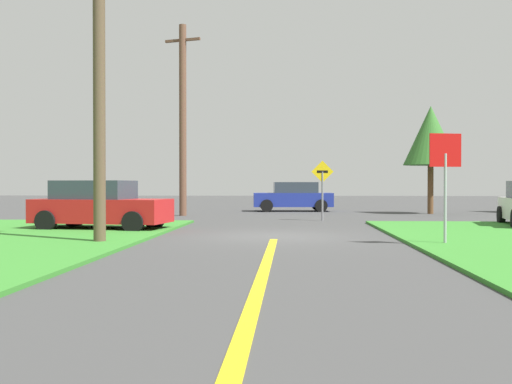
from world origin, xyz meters
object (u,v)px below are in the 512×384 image
(utility_pole_near, at_px, (99,84))
(oak_tree_left, at_px, (431,136))
(stop_sign, at_px, (445,166))
(direction_sign, at_px, (322,183))
(car_approaching_junction, at_px, (293,197))
(parked_car_near_building, at_px, (100,206))
(utility_pole_mid, at_px, (183,119))

(utility_pole_near, relative_size, oak_tree_left, 1.42)
(stop_sign, height_order, direction_sign, stop_sign)
(car_approaching_junction, distance_m, utility_pole_near, 19.21)
(car_approaching_junction, height_order, utility_pole_near, utility_pole_near)
(stop_sign, height_order, oak_tree_left, oak_tree_left)
(parked_car_near_building, xyz_separation_m, oak_tree_left, (13.28, 11.51, 3.15))
(utility_pole_near, xyz_separation_m, utility_pole_mid, (-0.38, 13.30, 0.62))
(parked_car_near_building, distance_m, car_approaching_junction, 15.34)
(parked_car_near_building, xyz_separation_m, utility_pole_mid, (1.06, 8.98, 3.83))
(car_approaching_junction, height_order, oak_tree_left, oak_tree_left)
(parked_car_near_building, height_order, oak_tree_left, oak_tree_left)
(utility_pole_near, height_order, oak_tree_left, utility_pole_near)
(direction_sign, bearing_deg, utility_pole_mid, 151.25)
(direction_sign, distance_m, oak_tree_left, 8.72)
(parked_car_near_building, relative_size, utility_pole_near, 0.58)
(stop_sign, height_order, utility_pole_near, utility_pole_near)
(direction_sign, xyz_separation_m, oak_tree_left, (5.78, 6.06, 2.42))
(utility_pole_near, xyz_separation_m, oak_tree_left, (11.84, 15.83, -0.05))
(oak_tree_left, bearing_deg, parked_car_near_building, -139.09)
(utility_pole_near, height_order, utility_pole_mid, utility_pole_mid)
(direction_sign, bearing_deg, stop_sign, -75.85)
(parked_car_near_building, xyz_separation_m, utility_pole_near, (1.43, -4.32, 3.20))
(car_approaching_junction, bearing_deg, stop_sign, 96.79)
(stop_sign, relative_size, utility_pole_near, 0.35)
(stop_sign, bearing_deg, oak_tree_left, -113.86)
(parked_car_near_building, bearing_deg, direction_sign, 44.03)
(stop_sign, bearing_deg, direction_sign, -87.76)
(utility_pole_near, bearing_deg, car_approaching_junction, 74.98)
(utility_pole_mid, distance_m, oak_tree_left, 12.50)
(car_approaching_junction, distance_m, utility_pole_mid, 8.21)
(stop_sign, xyz_separation_m, oak_tree_left, (3.34, 15.76, 2.01))
(utility_pole_mid, bearing_deg, parked_car_near_building, -96.72)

